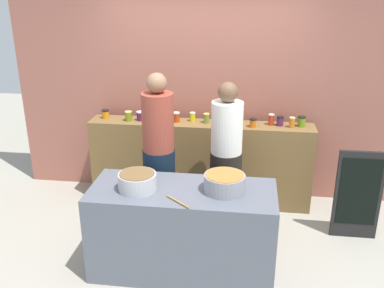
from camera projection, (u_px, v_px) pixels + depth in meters
The scene contains 25 objects.
ground at pixel (188, 250), 4.44m from camera, with size 12.00×12.00×0.00m, color #9D978A.
storefront_wall at pixel (204, 78), 5.25m from camera, with size 4.80×0.12×3.00m, color #9E5B4D.
display_shelf at pixel (200, 163), 5.28m from camera, with size 2.70×0.36×1.04m, color brown.
prep_table at pixel (183, 230), 4.01m from camera, with size 1.70×0.70×0.85m, color #575C69.
preserve_jar_0 at pixel (106, 114), 5.25m from camera, with size 0.09×0.09×0.11m.
preserve_jar_1 at pixel (128, 116), 5.15m from camera, with size 0.09×0.09×0.12m.
preserve_jar_2 at pixel (140, 116), 5.17m from camera, with size 0.09×0.09×0.11m.
preserve_jar_3 at pixel (153, 116), 5.18m from camera, with size 0.09×0.09×0.10m.
preserve_jar_4 at pixel (165, 118), 5.14m from camera, with size 0.08×0.08×0.10m.
preserve_jar_5 at pixel (176, 117), 5.11m from camera, with size 0.08×0.08×0.12m.
preserve_jar_6 at pixel (193, 117), 5.14m from camera, with size 0.07×0.07×0.11m.
preserve_jar_7 at pixel (206, 118), 5.07m from camera, with size 0.07×0.07×0.12m.
preserve_jar_8 at pixel (221, 121), 5.01m from camera, with size 0.08×0.08×0.10m.
preserve_jar_9 at pixel (232, 122), 4.97m from camera, with size 0.09×0.09×0.11m.
preserve_jar_10 at pixel (253, 123), 4.93m from camera, with size 0.08×0.08×0.10m.
preserve_jar_11 at pixel (271, 120), 5.00m from camera, with size 0.07×0.07×0.13m.
preserve_jar_12 at pixel (280, 121), 4.98m from camera, with size 0.08×0.08×0.12m.
preserve_jar_13 at pixel (292, 122), 4.91m from camera, with size 0.07×0.07×0.12m.
preserve_jar_14 at pixel (302, 121), 4.95m from camera, with size 0.09×0.09×0.12m.
cooking_pot_left at pixel (137, 182), 3.83m from camera, with size 0.34×0.34×0.16m.
cooking_pot_center at pixel (224, 183), 3.80m from camera, with size 0.37×0.37×0.16m.
wooden_spoon at pixel (178, 202), 3.63m from camera, with size 0.02×0.02×0.29m, color #9E703D.
cook_with_tongs at pixel (159, 164), 4.49m from camera, with size 0.34×0.34×1.79m.
cook_in_cap at pixel (226, 165), 4.62m from camera, with size 0.35×0.35×1.67m.
chalkboard_sign at pixel (358, 195), 4.50m from camera, with size 0.48×0.05×1.00m.
Camera 1 is at (0.55, -3.72, 2.61)m, focal length 39.89 mm.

